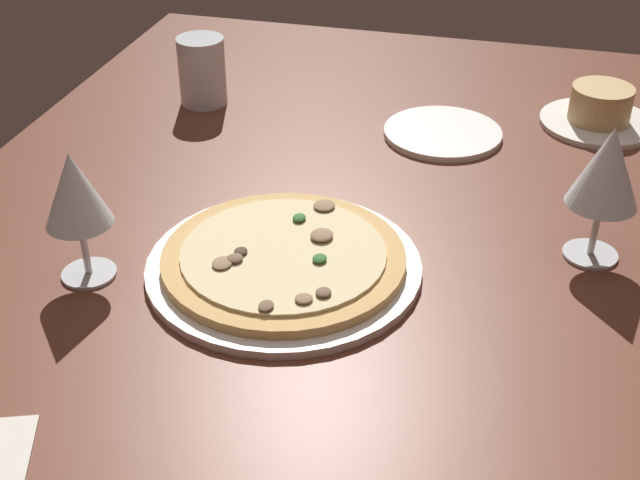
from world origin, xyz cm
name	(u,v)px	position (x,y,z in cm)	size (l,w,h in cm)	color
dining_table	(355,268)	(0.00, 0.00, 2.00)	(150.00, 110.00, 4.00)	brown
pizza_main	(284,261)	(5.25, -7.10, 5.19)	(31.27, 31.27, 3.31)	white
ramekin_on_saucer	(600,110)	(-43.12, 27.59, 6.38)	(17.09, 17.09, 6.09)	silver
wine_glass_far	(75,193)	(11.72, -28.08, 14.71)	(7.38, 7.38, 15.40)	silver
wine_glass_near	(607,171)	(-6.54, 26.57, 15.22)	(8.06, 8.06, 16.40)	silver
water_glass	(202,75)	(-36.05, -32.54, 8.59)	(7.34, 7.34, 10.53)	silver
side_plate	(443,133)	(-33.66, 5.60, 4.45)	(17.29, 17.29, 0.90)	white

